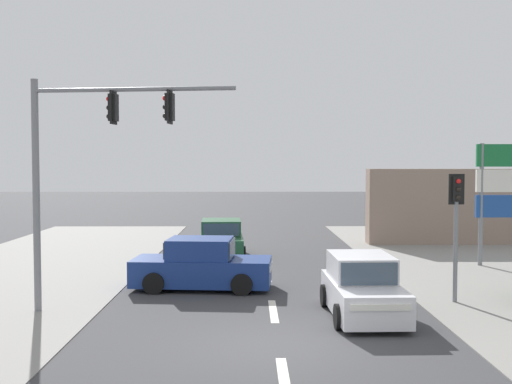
{
  "coord_description": "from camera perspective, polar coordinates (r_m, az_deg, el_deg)",
  "views": [
    {
      "loc": [
        -0.6,
        -12.41,
        3.83
      ],
      "look_at": [
        -0.44,
        4.0,
        3.06
      ],
      "focal_mm": 42.0,
      "sensor_mm": 36.0,
      "label": 1
    }
  ],
  "objects": [
    {
      "name": "lane_dash_far",
      "position": [
        20.78,
        1.12,
        -7.93
      ],
      "size": [
        0.2,
        2.4,
        0.01
      ],
      "primitive_type": "cube",
      "color": "silver",
      "rests_on": "ground"
    },
    {
      "name": "shopping_plaza_sign",
      "position": [
        24.22,
        22.54,
        0.48
      ],
      "size": [
        2.1,
        0.16,
        4.6
      ],
      "color": "slate",
      "rests_on": "ground"
    },
    {
      "name": "sedan_receding_far",
      "position": [
        18.54,
        -5.2,
        -7.04
      ],
      "size": [
        4.35,
        2.14,
        1.56
      ],
      "color": "navy",
      "rests_on": "ground"
    },
    {
      "name": "pedestal_signal_right_kerb",
      "position": [
        17.31,
        18.53,
        -2.14
      ],
      "size": [
        0.44,
        0.3,
        3.56
      ],
      "color": "slate",
      "rests_on": "ground"
    },
    {
      "name": "lane_dash_near",
      "position": [
        11.11,
        2.7,
        -17.46
      ],
      "size": [
        0.2,
        2.4,
        0.01
      ],
      "primitive_type": "cube",
      "color": "silver",
      "rests_on": "ground"
    },
    {
      "name": "shopfront_wall_far",
      "position": [
        30.76,
        21.61,
        -1.29
      ],
      "size": [
        12.0,
        1.0,
        3.6
      ],
      "primitive_type": "cube",
      "color": "gray",
      "rests_on": "ground"
    },
    {
      "name": "ground_plane",
      "position": [
        13.0,
        2.18,
        -14.44
      ],
      "size": [
        140.0,
        140.0,
        0.0
      ],
      "primitive_type": "plane",
      "color": "#3A3A3D"
    },
    {
      "name": "sedan_oncoming_near",
      "position": [
        24.58,
        -3.33,
        -4.63
      ],
      "size": [
        2.04,
        4.31,
        1.56
      ],
      "color": "#235633",
      "rests_on": "ground"
    },
    {
      "name": "hatchback_crossing_left",
      "position": [
        15.46,
        10.1,
        -9.03
      ],
      "size": [
        1.84,
        3.67,
        1.53
      ],
      "color": "silver",
      "rests_on": "ground"
    },
    {
      "name": "traffic_signal_mast",
      "position": [
        15.86,
        -16.06,
        3.73
      ],
      "size": [
        5.26,
        0.76,
        6.0
      ],
      "color": "slate",
      "rests_on": "ground"
    },
    {
      "name": "lane_dash_mid",
      "position": [
        15.89,
        1.66,
        -11.25
      ],
      "size": [
        0.2,
        2.4,
        0.01
      ],
      "primitive_type": "cube",
      "color": "silver",
      "rests_on": "ground"
    }
  ]
}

